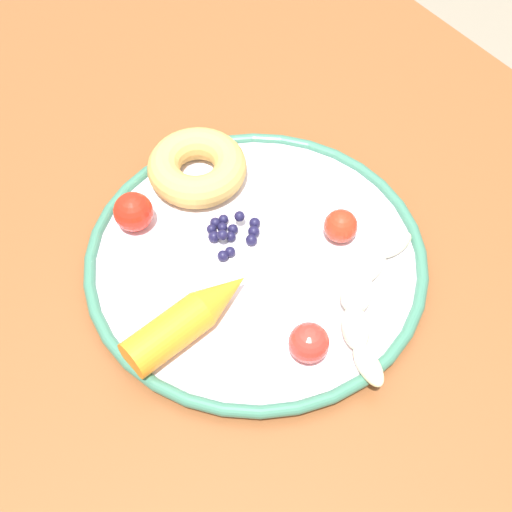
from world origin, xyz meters
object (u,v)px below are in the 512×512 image
at_px(tomato_near, 309,343).
at_px(dining_table, 219,315).
at_px(blueberry_pile, 232,233).
at_px(banana, 366,296).
at_px(plate, 256,258).
at_px(tomato_mid, 133,212).
at_px(tomato_far, 341,226).
at_px(carrot_orange, 190,318).
at_px(donut, 197,167).

bearing_deg(tomato_near, dining_table, 6.87).
bearing_deg(blueberry_pile, banana, -156.84).
distance_m(dining_table, plate, 0.10).
height_order(tomato_near, tomato_mid, tomato_mid).
relative_size(tomato_near, tomato_mid, 0.91).
relative_size(blueberry_pile, tomato_near, 1.65).
bearing_deg(tomato_far, plate, 71.29).
relative_size(blueberry_pile, tomato_far, 1.78).
height_order(carrot_orange, blueberry_pile, carrot_orange).
bearing_deg(tomato_far, dining_table, 70.31).
xyz_separation_m(dining_table, banana, (-0.12, -0.09, 0.11)).
bearing_deg(tomato_mid, dining_table, -156.24).
height_order(carrot_orange, donut, carrot_orange).
bearing_deg(donut, tomato_near, 172.35).
height_order(carrot_orange, tomato_mid, tomato_mid).
relative_size(dining_table, carrot_orange, 8.64).
bearing_deg(carrot_orange, donut, -34.05).
relative_size(banana, blueberry_pile, 2.35).
bearing_deg(carrot_orange, tomato_near, -138.36).
height_order(tomato_near, tomato_far, tomato_near).
xyz_separation_m(banana, blueberry_pile, (0.14, 0.06, -0.01)).
distance_m(plate, tomato_mid, 0.13).
xyz_separation_m(carrot_orange, tomato_near, (-0.08, -0.07, -0.00)).
bearing_deg(tomato_far, tomato_mid, 50.70).
bearing_deg(dining_table, tomato_mid, 23.76).
bearing_deg(carrot_orange, dining_table, -49.34).
bearing_deg(tomato_mid, banana, -147.86).
bearing_deg(banana, dining_table, 37.50).
xyz_separation_m(tomato_near, tomato_mid, (0.22, 0.05, 0.00)).
relative_size(dining_table, blueberry_pile, 19.29).
distance_m(banana, carrot_orange, 0.16).
xyz_separation_m(plate, tomato_near, (-0.11, 0.02, 0.02)).
xyz_separation_m(dining_table, carrot_orange, (-0.05, 0.06, 0.12)).
distance_m(carrot_orange, tomato_near, 0.11).
height_order(blueberry_pile, tomato_far, tomato_far).
distance_m(carrot_orange, donut, 0.18).
bearing_deg(banana, tomato_near, 98.02).
height_order(plate, blueberry_pile, blueberry_pile).
bearing_deg(blueberry_pile, tomato_mid, 45.59).
distance_m(banana, tomato_mid, 0.24).
height_order(plate, carrot_orange, carrot_orange).
distance_m(banana, blueberry_pile, 0.15).
distance_m(banana, donut, 0.23).
bearing_deg(tomato_far, carrot_orange, 91.58).
relative_size(donut, tomato_near, 2.89).
height_order(plate, tomato_mid, tomato_mid).
relative_size(dining_table, tomato_near, 31.87).
distance_m(dining_table, tomato_near, 0.17).
relative_size(plate, banana, 2.39).
bearing_deg(tomato_mid, blueberry_pile, -134.41).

